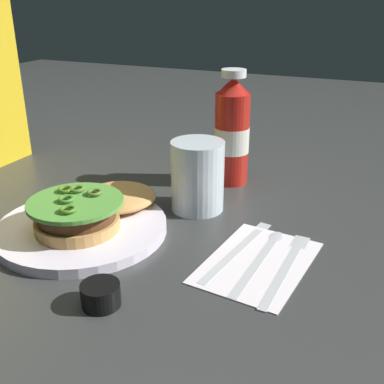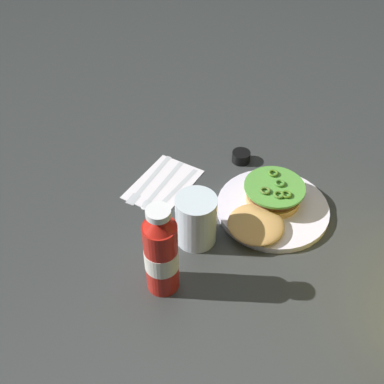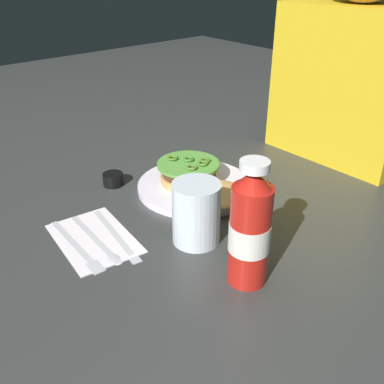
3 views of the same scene
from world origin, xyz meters
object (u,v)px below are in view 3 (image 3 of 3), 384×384
(condiment_cup, at_px, (113,179))
(napkin, at_px, (94,238))
(dinner_plate, at_px, (195,186))
(burger_sandwich, at_px, (198,180))
(butter_knife, at_px, (118,237))
(fork_utensil, at_px, (79,248))
(ketchup_bottle, at_px, (250,229))
(water_glass, at_px, (196,213))
(diner_person, at_px, (352,62))
(spoon_utensil, at_px, (101,244))

(condiment_cup, height_order, napkin, condiment_cup)
(dinner_plate, bearing_deg, burger_sandwich, -24.53)
(condiment_cup, bearing_deg, butter_knife, -29.62)
(fork_utensil, bearing_deg, napkin, 111.17)
(ketchup_bottle, bearing_deg, water_glass, 175.55)
(dinner_plate, height_order, butter_knife, dinner_plate)
(diner_person, bearing_deg, spoon_utensil, -93.27)
(ketchup_bottle, distance_m, diner_person, 0.60)
(condiment_cup, relative_size, napkin, 0.25)
(condiment_cup, distance_m, napkin, 0.22)
(ketchup_bottle, bearing_deg, dinner_plate, 154.26)
(napkin, height_order, butter_knife, butter_knife)
(water_glass, distance_m, fork_utensil, 0.22)
(fork_utensil, relative_size, butter_knife, 1.00)
(fork_utensil, bearing_deg, spoon_utensil, 68.51)
(condiment_cup, distance_m, diner_person, 0.63)
(dinner_plate, relative_size, diner_person, 0.47)
(water_glass, xyz_separation_m, diner_person, (-0.06, 0.54, 0.18))
(burger_sandwich, bearing_deg, water_glass, -42.47)
(water_glass, xyz_separation_m, condiment_cup, (-0.29, 0.00, -0.04))
(napkin, xyz_separation_m, butter_knife, (0.03, 0.03, 0.00))
(butter_knife, distance_m, diner_person, 0.69)
(napkin, relative_size, spoon_utensil, 0.98)
(ketchup_bottle, height_order, water_glass, ketchup_bottle)
(napkin, distance_m, diner_person, 0.73)
(burger_sandwich, relative_size, condiment_cup, 4.93)
(napkin, bearing_deg, dinner_plate, 94.89)
(napkin, bearing_deg, spoon_utensil, -3.42)
(napkin, relative_size, fork_utensil, 0.95)
(burger_sandwich, height_order, water_glass, water_glass)
(butter_knife, bearing_deg, fork_utensil, -101.47)
(spoon_utensil, bearing_deg, fork_utensil, -111.49)
(ketchup_bottle, relative_size, water_glass, 1.81)
(napkin, bearing_deg, ketchup_bottle, 26.65)
(dinner_plate, distance_m, ketchup_bottle, 0.33)
(burger_sandwich, xyz_separation_m, diner_person, (0.07, 0.42, 0.20))
(burger_sandwich, height_order, condiment_cup, burger_sandwich)
(dinner_plate, height_order, fork_utensil, dinner_plate)
(condiment_cup, height_order, diner_person, diner_person)
(ketchup_bottle, height_order, condiment_cup, ketchup_bottle)
(spoon_utensil, bearing_deg, water_glass, 56.21)
(ketchup_bottle, height_order, diner_person, diner_person)
(ketchup_bottle, distance_m, spoon_utensil, 0.28)
(water_glass, bearing_deg, spoon_utensil, -123.79)
(water_glass, bearing_deg, ketchup_bottle, -4.45)
(water_glass, relative_size, butter_knife, 0.59)
(fork_utensil, bearing_deg, diner_person, 85.76)
(dinner_plate, height_order, spoon_utensil, dinner_plate)
(burger_sandwich, distance_m, condiment_cup, 0.20)
(dinner_plate, xyz_separation_m, ketchup_bottle, (0.28, -0.14, 0.09))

